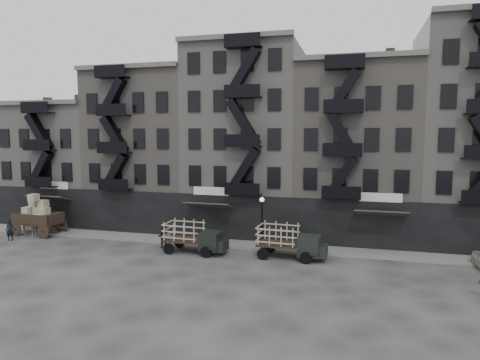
% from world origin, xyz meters
% --- Properties ---
extents(ground, '(140.00, 140.00, 0.00)m').
position_xyz_m(ground, '(0.00, 0.00, 0.00)').
color(ground, '#38383A').
rests_on(ground, ground).
extents(sidewalk, '(55.00, 2.50, 0.15)m').
position_xyz_m(sidewalk, '(0.00, 3.75, 0.07)').
color(sidewalk, slate).
rests_on(sidewalk, ground).
extents(building_west, '(10.00, 11.35, 13.20)m').
position_xyz_m(building_west, '(-20.00, 9.83, 6.00)').
color(building_west, gray).
rests_on(building_west, ground).
extents(building_midwest, '(10.00, 11.35, 16.20)m').
position_xyz_m(building_midwest, '(-10.00, 9.83, 7.50)').
color(building_midwest, slate).
rests_on(building_midwest, ground).
extents(building_center, '(10.00, 11.35, 18.20)m').
position_xyz_m(building_center, '(-0.00, 9.82, 8.50)').
color(building_center, gray).
rests_on(building_center, ground).
extents(building_mideast, '(10.00, 11.35, 16.20)m').
position_xyz_m(building_mideast, '(10.00, 9.83, 7.50)').
color(building_mideast, slate).
rests_on(building_mideast, ground).
extents(building_east, '(10.00, 11.35, 19.20)m').
position_xyz_m(building_east, '(20.00, 9.82, 9.00)').
color(building_east, gray).
rests_on(building_east, ground).
extents(lamp_post, '(0.36, 0.36, 4.28)m').
position_xyz_m(lamp_post, '(3.00, 2.60, 2.78)').
color(lamp_post, black).
rests_on(lamp_post, ground).
extents(horse, '(2.32, 1.41, 1.83)m').
position_xyz_m(horse, '(-18.76, 2.17, 0.92)').
color(horse, beige).
rests_on(horse, ground).
extents(wagon, '(4.61, 2.72, 3.76)m').
position_xyz_m(wagon, '(-18.13, 2.59, 2.15)').
color(wagon, black).
rests_on(wagon, ground).
extents(stake_truck_west, '(5.02, 2.28, 2.47)m').
position_xyz_m(stake_truck_west, '(-1.98, 0.63, 1.41)').
color(stake_truck_west, black).
rests_on(stake_truck_west, ground).
extents(stake_truck_east, '(5.20, 2.40, 2.55)m').
position_xyz_m(stake_truck_east, '(5.45, 1.06, 1.45)').
color(stake_truck_east, black).
rests_on(stake_truck_east, ground).
extents(pedestrian_west, '(0.78, 0.65, 1.84)m').
position_xyz_m(pedestrian_west, '(-18.80, 0.03, 0.92)').
color(pedestrian_west, black).
rests_on(pedestrian_west, ground).
extents(pedestrian_mid, '(1.06, 0.91, 1.87)m').
position_xyz_m(pedestrian_mid, '(-4.92, 1.35, 0.93)').
color(pedestrian_mid, black).
rests_on(pedestrian_mid, ground).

